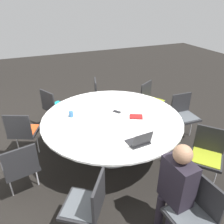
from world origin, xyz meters
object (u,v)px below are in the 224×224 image
chair_5 (54,105)px  cell_phone (117,112)px  chair_1 (207,152)px  spiral_notebook (136,117)px  chair_4 (101,94)px  chair_7 (21,165)px  laptop (140,141)px  handbag (161,114)px  chair_0 (195,210)px  person_0 (176,184)px  chair_2 (184,113)px  chair_3 (151,99)px  chair_8 (88,203)px  chair_6 (23,130)px  coffee_cup (71,114)px

chair_5 → cell_phone: chair_5 is taller
chair_1 → spiral_notebook: 1.18m
chair_4 → chair_7: bearing=-29.1°
laptop → handbag: (1.54, -1.44, -0.66)m
spiral_notebook → cell_phone: spiral_notebook is taller
chair_0 → person_0: size_ratio=0.71×
chair_7 → cell_phone: (0.49, -1.61, 0.23)m
spiral_notebook → handbag: (0.86, -1.13, -0.62)m
chair_5 → chair_2: bearing=32.7°
chair_2 → chair_3: (0.81, 0.24, 0.00)m
chair_3 → person_0: person_0 is taller
chair_8 → cell_phone: 1.72m
chair_3 → spiral_notebook: bearing=16.8°
chair_2 → cell_phone: (0.13, 1.35, 0.23)m
chair_0 → laptop: size_ratio=2.82×
chair_6 → spiral_notebook: size_ratio=3.40×
chair_7 → coffee_cup: (0.63, -0.85, 0.27)m
spiral_notebook → handbag: spiral_notebook is taller
cell_phone → chair_6: bearing=75.0°
chair_1 → laptop: bearing=33.4°
chair_1 → chair_4: same height
chair_2 → chair_4: same height
chair_1 → chair_6: same height
chair_0 → chair_2: 2.23m
chair_0 → chair_5: size_ratio=1.00×
chair_3 → laptop: laptop is taller
chair_0 → coffee_cup: size_ratio=9.27×
chair_4 → chair_5: 1.11m
chair_3 → handbag: (-0.10, -0.24, -0.38)m
chair_0 → spiral_notebook: 1.67m
chair_4 → chair_8: 2.96m
chair_5 → coffee_cup: bearing=-19.4°
chair_1 → chair_4: 2.65m
chair_8 → cell_phone: (1.41, -0.96, 0.23)m
spiral_notebook → cell_phone: (0.29, 0.22, -0.01)m
coffee_cup → cell_phone: 0.77m
chair_8 → handbag: chair_8 is taller
chair_5 → chair_8: size_ratio=1.00×
chair_8 → coffee_cup: chair_8 is taller
chair_3 → cell_phone: chair_3 is taller
chair_2 → laptop: 1.69m
chair_0 → chair_8: bearing=58.3°
chair_1 → person_0: bearing=75.7°
chair_0 → laptop: bearing=3.9°
chair_5 → chair_3: bearing=49.0°
chair_8 → person_0: person_0 is taller
person_0 → chair_1: bearing=-67.7°
chair_1 → laptop: size_ratio=2.82×
coffee_cup → chair_7: bearing=126.6°
chair_1 → laptop: 1.05m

